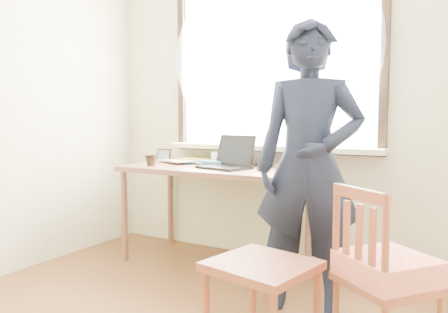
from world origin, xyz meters
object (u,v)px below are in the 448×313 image
Objects in this scene: laptop at (229,160)px; side_chair at (385,271)px; desk at (215,177)px; work_chair at (262,276)px; mug_dark at (151,161)px; mug_white at (219,158)px; person at (309,166)px.

side_chair is (1.30, -0.82, -0.40)m from laptop.
desk is 2.71× the size of work_chair.
desk is at bearing 22.91° from mug_dark.
mug_white reaches higher than work_chair.
person is (0.93, -0.43, 0.18)m from desk.
work_chair is 0.81m from person.
person is (0.78, -0.40, 0.03)m from laptop.
work_chair is at bearing -103.95° from person.
mug_dark is (-0.40, -0.40, -0.01)m from mug_white.
mug_dark is at bearing -134.81° from mug_white.
side_chair is 0.79m from person.
person reaches higher than work_chair.
person is (1.01, -0.63, 0.04)m from mug_white.
work_chair is 0.31× the size of person.
mug_white is 1.69m from work_chair.
mug_white is 0.25× the size of work_chair.
person is at bearing 141.63° from side_chair.
mug_white is 1.19m from person.
desk is at bearing 169.03° from laptop.
work_chair is at bearing -31.97° from mug_dark.
laptop reaches higher than desk.
mug_dark is 0.05× the size of person.
desk is 0.54m from mug_dark.
mug_dark is at bearing 148.03° from work_chair.
work_chair is 0.58m from side_chair.
mug_white is 1.89m from side_chair.
mug_dark is at bearing -157.09° from desk.
desk is 1.70m from side_chair.
mug_white reaches higher than mug_dark.
side_chair reaches higher than desk.
mug_dark is (-0.48, -0.20, 0.12)m from desk.
desk is at bearing -68.07° from mug_white.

